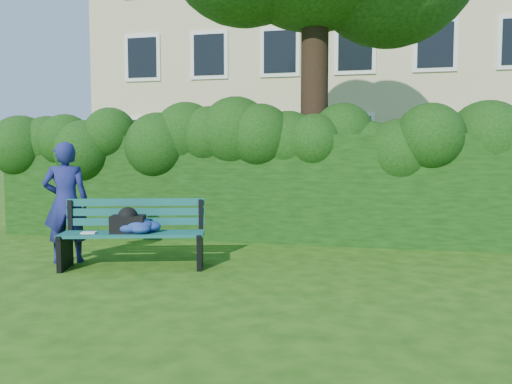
# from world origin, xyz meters

# --- Properties ---
(ground) EXTENTS (80.00, 80.00, 0.00)m
(ground) POSITION_xyz_m (0.00, 0.00, 0.00)
(ground) COLOR #1E480E
(ground) RESTS_ON ground
(apartment_building) EXTENTS (16.00, 8.08, 12.00)m
(apartment_building) POSITION_xyz_m (-0.00, 13.99, 6.00)
(apartment_building) COLOR #C8BF86
(apartment_building) RESTS_ON ground
(hedge) EXTENTS (10.00, 1.00, 1.80)m
(hedge) POSITION_xyz_m (0.00, 2.20, 0.90)
(hedge) COLOR black
(hedge) RESTS_ON ground
(park_bench) EXTENTS (1.92, 1.02, 0.89)m
(park_bench) POSITION_xyz_m (-1.44, -0.33, 0.50)
(park_bench) COLOR #0E4A42
(park_bench) RESTS_ON ground
(man_reading) EXTENTS (0.71, 0.61, 1.66)m
(man_reading) POSITION_xyz_m (-2.49, -0.22, 0.83)
(man_reading) COLOR navy
(man_reading) RESTS_ON ground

